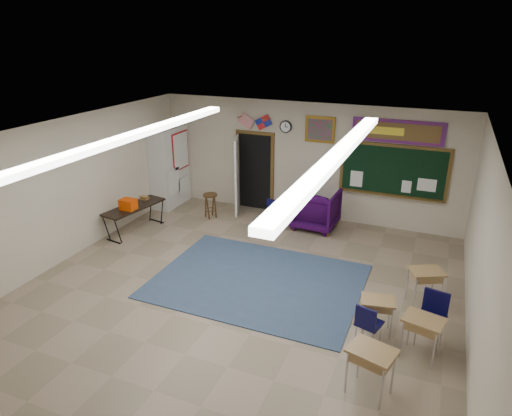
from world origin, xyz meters
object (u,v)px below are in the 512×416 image
at_px(student_desk_front_left, 377,314).
at_px(folding_table, 135,218).
at_px(wingback_armchair, 315,209).
at_px(student_desk_front_right, 425,285).
at_px(wooden_stool, 210,205).

xyz_separation_m(student_desk_front_left, folding_table, (-6.10, 1.81, 0.02)).
bearing_deg(folding_table, wingback_armchair, 36.06).
height_order(student_desk_front_right, folding_table, folding_table).
relative_size(wingback_armchair, student_desk_front_left, 1.72).
bearing_deg(wingback_armchair, wooden_stool, 12.09).
xyz_separation_m(student_desk_front_left, wooden_stool, (-4.82, 3.33, -0.01)).
xyz_separation_m(student_desk_front_right, folding_table, (-6.76, 0.63, -0.02)).
bearing_deg(student_desk_front_right, student_desk_front_left, -145.91).
relative_size(wingback_armchair, folding_table, 0.64).
bearing_deg(folding_table, student_desk_front_right, 4.39).
height_order(student_desk_front_left, wooden_stool, wooden_stool).
bearing_deg(wooden_stool, folding_table, -130.11).
bearing_deg(wingback_armchair, student_desk_front_left, 121.49).
relative_size(student_desk_front_left, folding_table, 0.37).
relative_size(student_desk_front_right, wooden_stool, 1.08).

